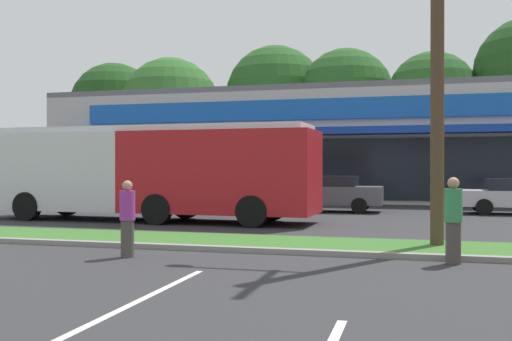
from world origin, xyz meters
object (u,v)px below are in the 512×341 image
utility_pole (431,6)px  pedestrian_mid (127,219)px  car_0 (119,190)px  pedestrian_by_pole (453,220)px  car_4 (328,193)px  city_bus (149,170)px

utility_pole → pedestrian_mid: size_ratio=6.47×
car_0 → pedestrian_by_pole: 19.16m
car_4 → pedestrian_mid: (-2.23, -13.41, 0.02)m
city_bus → pedestrian_mid: (3.15, -7.62, -0.96)m
utility_pole → city_bus: bearing=152.4°
car_0 → pedestrian_by_pole: pedestrian_by_pole is taller
car_0 → car_4: 9.90m
city_bus → pedestrian_mid: bearing=113.9°
utility_pole → pedestrian_mid: 8.18m
utility_pole → car_4: 12.25m
city_bus → pedestrian_mid: 8.30m
utility_pole → car_4: utility_pole is taller
utility_pole → car_4: bearing=110.0°
car_4 → pedestrian_by_pole: bearing=108.7°
city_bus → car_4: city_bus is taller
city_bus → car_0: 7.73m
car_4 → pedestrian_by_pole: size_ratio=2.73×
car_4 → utility_pole: bearing=110.0°
car_0 → pedestrian_mid: (7.67, -13.82, 0.03)m
utility_pole → pedestrian_by_pole: size_ratio=6.15×
utility_pole → car_0: utility_pole is taller
car_4 → pedestrian_by_pole: pedestrian_by_pole is taller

